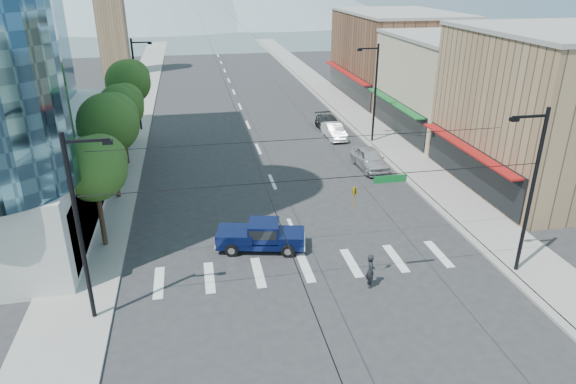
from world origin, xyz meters
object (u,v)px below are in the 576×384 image
pickup_truck (260,235)px  parked_car_far (329,124)px  parked_car_near (370,159)px  parked_car_mid (334,131)px  pedestrian (371,271)px

pickup_truck → parked_car_far: pickup_truck is taller
parked_car_near → parked_car_mid: 8.55m
parked_car_near → parked_car_mid: bearing=92.3°
parked_car_near → parked_car_far: (-0.44, 11.06, -0.13)m
pickup_truck → parked_car_near: 15.49m
pedestrian → parked_car_far: (5.16, 27.24, -0.21)m
pedestrian → parked_car_near: bearing=-14.2°
pedestrian → parked_car_far: pedestrian is taller
pedestrian → parked_car_mid: bearing=-6.5°
parked_car_near → parked_car_far: size_ratio=1.01×
pedestrian → parked_car_mid: (4.97, 24.70, -0.21)m
pickup_truck → pedestrian: bearing=-31.9°
parked_car_far → parked_car_mid: bearing=-96.5°
pickup_truck → parked_car_mid: pickup_truck is taller
parked_car_near → parked_car_far: 11.07m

